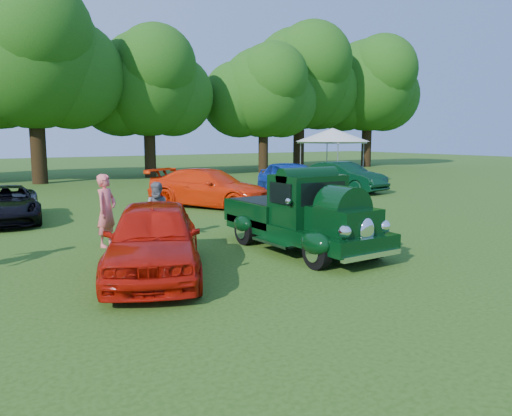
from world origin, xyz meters
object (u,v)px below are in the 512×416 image
spectator_grey (159,211)px  canopy_tent (332,135)px  spectator_pink (106,210)px  hero_pickup (302,217)px  red_convertible (154,239)px  back_car_blue (291,181)px  back_car_green (343,177)px  back_car_orange (210,188)px  back_car_black (6,204)px

spectator_grey → canopy_tent: (14.92, 10.03, 2.02)m
spectator_pink → canopy_tent: 19.23m
hero_pickup → red_convertible: 3.86m
red_convertible → spectator_grey: size_ratio=2.83×
hero_pickup → back_car_blue: bearing=54.6°
back_car_green → hero_pickup: bearing=-146.7°
back_car_orange → back_car_green: 8.17m
spectator_pink → spectator_grey: size_ratio=1.17×
back_car_green → back_car_black: bearing=173.4°
back_car_green → canopy_tent: size_ratio=0.86×
back_car_orange → back_car_green: back_car_orange is taller
back_car_green → spectator_pink: size_ratio=2.44×
spectator_pink → spectator_grey: 1.38m
spectator_pink → canopy_tent: canopy_tent is taller
back_car_black → spectator_pink: (1.69, -5.27, 0.33)m
back_car_black → spectator_grey: spectator_grey is taller
red_convertible → back_car_black: size_ratio=1.05×
hero_pickup → back_car_green: size_ratio=1.06×
back_car_black → spectator_grey: (3.07, -5.28, 0.19)m
back_car_black → back_car_blue: 11.10m
hero_pickup → red_convertible: hero_pickup is taller
spectator_pink → back_car_blue: bearing=-14.1°
back_car_orange → back_car_blue: size_ratio=1.03×
back_car_green → canopy_tent: 5.18m
back_car_black → spectator_pink: bearing=-65.2°
back_car_blue → back_car_green: (4.20, 1.30, -0.11)m
back_car_green → spectator_grey: 13.67m
hero_pickup → back_car_green: (9.74, 9.10, -0.07)m
back_car_green → spectator_grey: bearing=-163.1°
hero_pickup → back_car_blue: 9.56m
spectator_pink → canopy_tent: (16.30, 10.03, 1.89)m
back_car_blue → canopy_tent: 8.87m
back_car_green → canopy_tent: bearing=45.7°
spectator_pink → canopy_tent: bearing=-9.6°
hero_pickup → spectator_pink: hero_pickup is taller
hero_pickup → back_car_orange: 8.12m
red_convertible → canopy_tent: (16.30, 13.21, 2.05)m
hero_pickup → back_car_green: bearing=43.0°
red_convertible → spectator_grey: bearing=90.6°
spectator_pink → hero_pickup: bearing=-78.9°
red_convertible → back_car_green: 16.48m
back_car_blue → canopy_tent: bearing=54.4°
hero_pickup → spectator_grey: hero_pickup is taller
red_convertible → back_car_green: red_convertible is taller
spectator_grey → back_car_green: bearing=57.4°
hero_pickup → canopy_tent: 18.11m
hero_pickup → spectator_grey: size_ratio=3.04×
spectator_grey → canopy_tent: canopy_tent is taller
back_car_green → canopy_tent: canopy_tent is taller
back_car_green → spectator_pink: bearing=-165.5°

